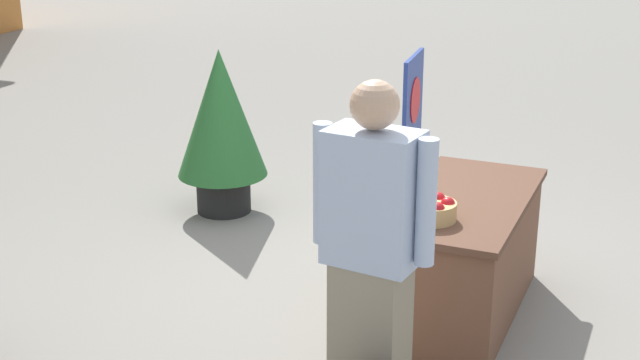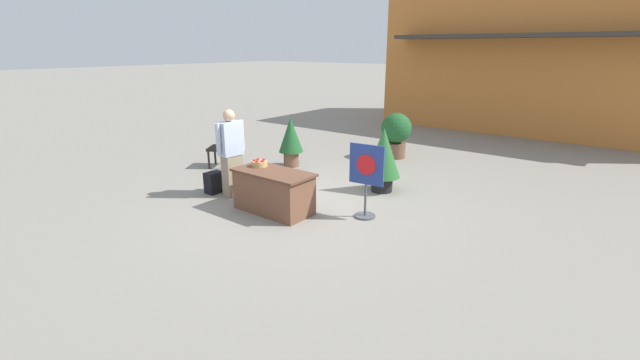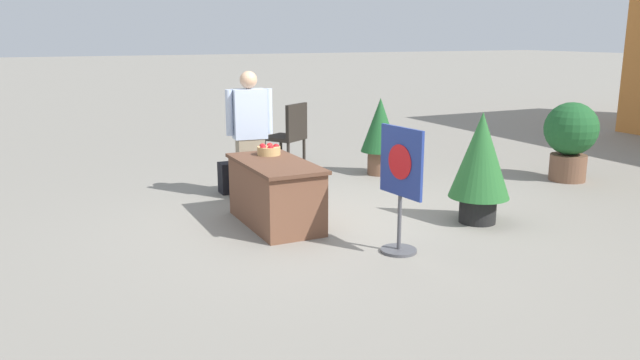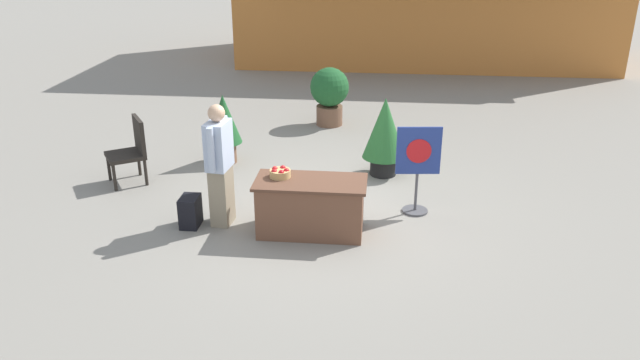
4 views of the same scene
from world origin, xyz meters
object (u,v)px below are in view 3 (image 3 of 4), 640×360
at_px(potted_plant_far_left, 481,161).
at_px(display_table, 275,193).
at_px(potted_plant_near_left, 571,136).
at_px(apple_basket, 269,150).
at_px(potted_plant_far_right, 380,131).
at_px(backpack, 232,177).
at_px(person_visitor, 250,135).
at_px(patio_chair, 290,132).
at_px(poster_board, 401,185).

bearing_deg(potted_plant_far_left, display_table, -113.60).
xyz_separation_m(potted_plant_far_left, potted_plant_near_left, (-1.10, 2.58, -0.06)).
bearing_deg(potted_plant_far_left, potted_plant_near_left, 113.15).
relative_size(apple_basket, potted_plant_far_right, 0.23).
bearing_deg(apple_basket, backpack, -176.40).
bearing_deg(potted_plant_near_left, person_visitor, -102.83).
bearing_deg(apple_basket, potted_plant_far_left, 56.79).
height_order(potted_plant_far_left, potted_plant_far_right, potted_plant_far_left).
distance_m(backpack, potted_plant_far_right, 2.45).
distance_m(display_table, potted_plant_far_left, 2.35).
xyz_separation_m(display_table, patio_chair, (-2.96, 1.43, 0.19)).
xyz_separation_m(patio_chair, potted_plant_near_left, (2.78, 3.28, 0.10)).
distance_m(apple_basket, potted_plant_far_right, 2.68).
height_order(display_table, patio_chair, patio_chair).
xyz_separation_m(display_table, apple_basket, (-0.41, 0.08, 0.42)).
bearing_deg(poster_board, apple_basket, -75.64).
height_order(display_table, person_visitor, person_visitor).
distance_m(apple_basket, patio_chair, 2.89).
relative_size(backpack, patio_chair, 0.41).
relative_size(apple_basket, backpack, 0.65).
height_order(display_table, potted_plant_near_left, potted_plant_near_left).
bearing_deg(apple_basket, person_visitor, 176.32).
bearing_deg(backpack, potted_plant_near_left, 72.84).
distance_m(display_table, poster_board, 1.62).
height_order(person_visitor, patio_chair, person_visitor).
relative_size(backpack, potted_plant_near_left, 0.36).
relative_size(backpack, poster_board, 0.33).
relative_size(patio_chair, potted_plant_near_left, 0.88).
height_order(poster_board, potted_plant_near_left, poster_board).
height_order(display_table, potted_plant_far_right, potted_plant_far_right).
bearing_deg(potted_plant_near_left, backpack, -107.16).
distance_m(apple_basket, potted_plant_near_left, 4.63).
bearing_deg(display_table, person_visitor, 173.64).
height_order(display_table, potted_plant_far_left, potted_plant_far_left).
bearing_deg(backpack, potted_plant_far_left, 39.65).
bearing_deg(potted_plant_far_right, potted_plant_near_left, 55.81).
xyz_separation_m(apple_basket, patio_chair, (-2.55, 1.34, -0.23)).
bearing_deg(poster_board, person_visitor, -82.76).
bearing_deg(person_visitor, potted_plant_far_left, 49.20).
bearing_deg(potted_plant_far_left, patio_chair, -169.82).
distance_m(person_visitor, potted_plant_far_right, 2.34).
xyz_separation_m(person_visitor, potted_plant_far_right, (-0.52, 2.27, -0.17)).
relative_size(display_table, potted_plant_far_right, 1.22).
bearing_deg(patio_chair, potted_plant_far_right, -174.49).
bearing_deg(potted_plant_near_left, apple_basket, -92.87).
height_order(person_visitor, potted_plant_far_right, person_visitor).
xyz_separation_m(backpack, potted_plant_far_right, (-0.11, 2.40, 0.47)).
bearing_deg(patio_chair, poster_board, 138.00).
relative_size(display_table, patio_chair, 1.41).
height_order(apple_basket, potted_plant_far_left, potted_plant_far_left).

